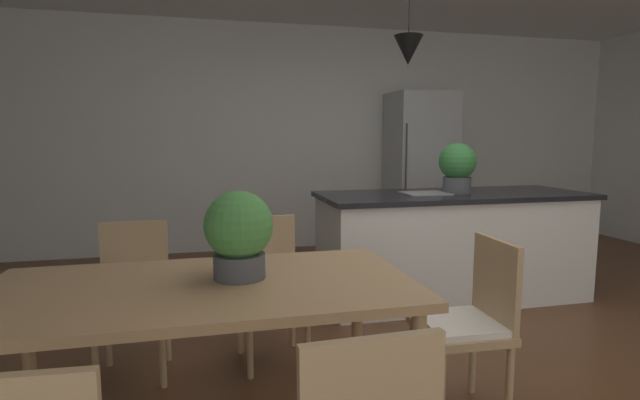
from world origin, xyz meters
name	(u,v)px	position (x,y,z in m)	size (l,w,h in m)	color
ground_plane	(444,355)	(0.00, 0.00, -0.02)	(10.00, 8.40, 0.04)	brown
wall_back_kitchen	(322,139)	(0.00, 3.26, 1.35)	(10.00, 0.12, 2.70)	silver
dining_table	(204,300)	(-1.48, -0.64, 0.68)	(1.77, 0.92, 0.75)	tan
chair_far_right	(270,283)	(-1.08, 0.19, 0.47)	(0.43, 0.43, 0.87)	tan
chair_far_left	(133,293)	(-1.87, 0.19, 0.47)	(0.41, 0.41, 0.87)	tan
chair_kitchen_end	(470,320)	(-0.22, -0.64, 0.47)	(0.42, 0.42, 0.87)	tan
kitchen_island	(452,244)	(0.57, 0.97, 0.46)	(2.25, 0.86, 0.91)	white
refrigerator	(420,171)	(1.15, 2.86, 0.95)	(0.75, 0.67, 1.90)	#B2B5B7
pendant_over_island_main	(408,50)	(0.13, 0.97, 2.04)	(0.23, 0.23, 0.78)	black
potted_plant_on_island	(457,166)	(0.60, 0.97, 1.12)	(0.31, 0.31, 0.42)	#4C4C51
potted_plant_on_table	(239,232)	(-1.32, -0.59, 0.95)	(0.30, 0.30, 0.38)	#4C4C51
vase_on_dining_table	(248,250)	(-1.28, -0.54, 0.86)	(0.09, 0.09, 0.23)	#994C51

